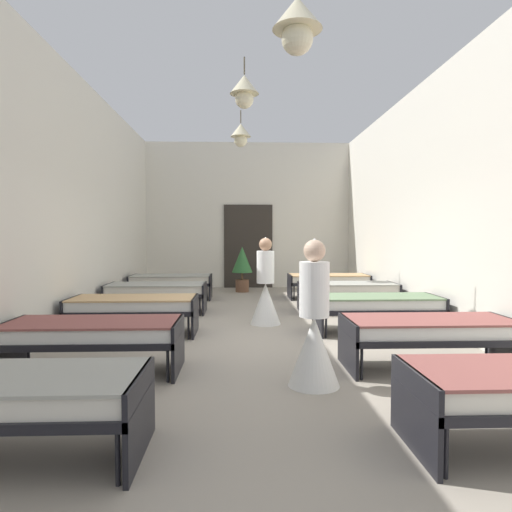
{
  "coord_description": "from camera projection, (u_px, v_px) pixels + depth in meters",
  "views": [
    {
      "loc": [
        -0.28,
        -6.82,
        1.51
      ],
      "look_at": [
        0.0,
        0.28,
        1.18
      ],
      "focal_mm": 31.33,
      "sensor_mm": 36.0,
      "label": 1
    }
  ],
  "objects": [
    {
      "name": "nurse_mid_aisle",
      "position": [
        265.0,
        293.0,
        7.6
      ],
      "size": [
        0.52,
        0.52,
        1.49
      ],
      "rotation": [
        0.0,
        0.0,
        0.59
      ],
      "color": "white",
      "rests_on": "ground"
    },
    {
      "name": "bed_left_row_1",
      "position": [
        93.0,
        333.0,
        4.9
      ],
      "size": [
        1.9,
        0.84,
        0.57
      ],
      "color": "black",
      "rests_on": "ground"
    },
    {
      "name": "room_shell",
      "position": [
        254.0,
        203.0,
        8.08
      ],
      "size": [
        6.26,
        12.43,
        4.19
      ],
      "color": "silver",
      "rests_on": "ground"
    },
    {
      "name": "bed_right_row_3",
      "position": [
        347.0,
        290.0,
        8.84
      ],
      "size": [
        1.9,
        0.84,
        0.57
      ],
      "color": "black",
      "rests_on": "ground"
    },
    {
      "name": "ground_plane",
      "position": [
        257.0,
        337.0,
        6.89
      ],
      "size": [
        6.46,
        12.83,
        0.1
      ],
      "primitive_type": "cube",
      "color": "#9E9384"
    },
    {
      "name": "nurse_near_aisle",
      "position": [
        314.0,
        334.0,
        4.47
      ],
      "size": [
        0.52,
        0.52,
        1.49
      ],
      "rotation": [
        0.0,
        0.0,
        6.09
      ],
      "color": "white",
      "rests_on": "ground"
    },
    {
      "name": "bed_left_row_3",
      "position": [
        157.0,
        291.0,
        8.69
      ],
      "size": [
        1.9,
        0.84,
        0.57
      ],
      "color": "black",
      "rests_on": "ground"
    },
    {
      "name": "bed_left_row_4",
      "position": [
        171.0,
        281.0,
        10.59
      ],
      "size": [
        1.9,
        0.84,
        0.57
      ],
      "color": "black",
      "rests_on": "ground"
    },
    {
      "name": "bed_right_row_1",
      "position": [
        429.0,
        330.0,
        5.04
      ],
      "size": [
        1.9,
        0.84,
        0.57
      ],
      "color": "black",
      "rests_on": "ground"
    },
    {
      "name": "bed_right_row_4",
      "position": [
        328.0,
        280.0,
        10.73
      ],
      "size": [
        1.9,
        0.84,
        0.57
      ],
      "color": "black",
      "rests_on": "ground"
    },
    {
      "name": "bed_right_row_2",
      "position": [
        377.0,
        304.0,
        6.94
      ],
      "size": [
        1.9,
        0.84,
        0.57
      ],
      "color": "black",
      "rests_on": "ground"
    },
    {
      "name": "potted_plant",
      "position": [
        242.0,
        264.0,
        11.93
      ],
      "size": [
        0.55,
        0.55,
        1.21
      ],
      "color": "brown",
      "rests_on": "ground"
    },
    {
      "name": "bed_left_row_2",
      "position": [
        134.0,
        306.0,
        6.79
      ],
      "size": [
        1.9,
        0.84,
        0.57
      ],
      "color": "black",
      "rests_on": "ground"
    },
    {
      "name": "bed_left_row_0",
      "position": [
        1.0,
        395.0,
        3.0
      ],
      "size": [
        1.9,
        0.84,
        0.57
      ],
      "color": "black",
      "rests_on": "ground"
    }
  ]
}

